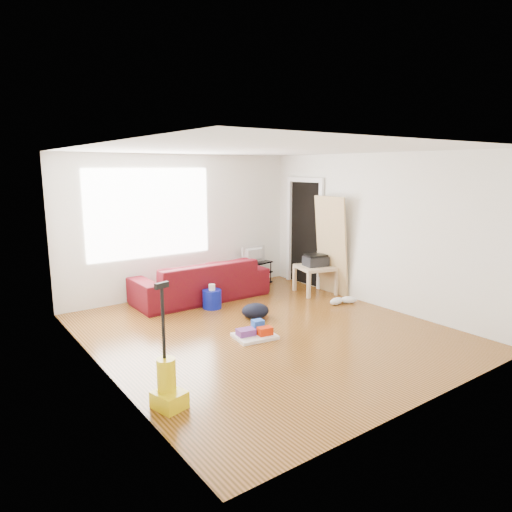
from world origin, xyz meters
TOP-DOWN VIEW (x-y plane):
  - room at (0.07, 0.15)m, footprint 4.51×5.01m
  - sofa at (0.05, 1.95)m, footprint 2.34×0.92m
  - tv_stand at (1.41, 2.22)m, footprint 0.71×0.50m
  - tv at (1.41, 2.22)m, footprint 0.53×0.07m
  - side_table at (1.95, 1.08)m, footprint 0.76×0.76m
  - printer at (1.95, 1.08)m, footprint 0.46×0.39m
  - bucket at (-0.06, 1.38)m, footprint 0.33×0.33m
  - toilet_paper at (-0.07, 1.37)m, footprint 0.11×0.11m
  - cleaning_tray at (-0.25, -0.09)m, footprint 0.60×0.50m
  - backpack at (0.22, 0.55)m, footprint 0.52×0.47m
  - sneakers at (1.84, 0.29)m, footprint 0.53×0.27m
  - vacuum at (-2.00, -1.10)m, footprint 0.32×0.35m
  - door_panel at (2.13, 0.88)m, footprint 0.22×0.71m

SIDE VIEW (x-z plane):
  - sofa at x=0.05m, z-range -0.34..0.34m
  - bucket at x=-0.06m, z-range -0.15..0.15m
  - backpack at x=0.22m, z-range -0.12..0.12m
  - door_panel at x=2.13m, z-range -0.89..0.89m
  - cleaning_tray at x=-0.25m, z-range -0.04..0.16m
  - sneakers at x=1.84m, z-range 0.00..0.12m
  - toilet_paper at x=-0.07m, z-range 0.15..0.25m
  - vacuum at x=-2.00m, z-range -0.39..0.84m
  - tv_stand at x=1.41m, z-range 0.01..0.46m
  - side_table at x=1.95m, z-range 0.17..0.68m
  - tv at x=1.41m, z-range 0.45..0.75m
  - printer at x=1.95m, z-range 0.50..0.72m
  - room at x=0.07m, z-range 0.00..2.51m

